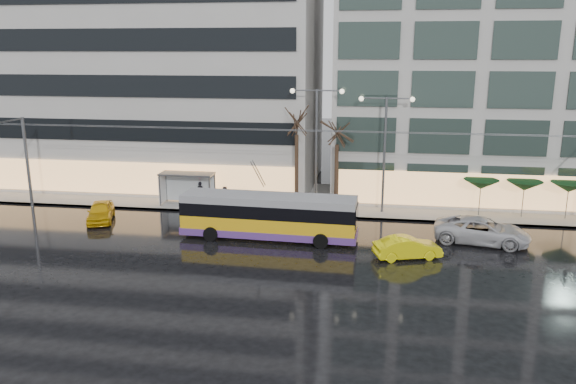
% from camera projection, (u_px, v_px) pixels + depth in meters
% --- Properties ---
extents(ground, '(140.00, 140.00, 0.00)m').
position_uv_depth(ground, '(262.00, 260.00, 32.74)').
color(ground, black).
rests_on(ground, ground).
extents(sidewalk, '(80.00, 10.00, 0.15)m').
position_uv_depth(sidewalk, '(320.00, 199.00, 45.84)').
color(sidewalk, gray).
rests_on(sidewalk, ground).
extents(kerb, '(80.00, 0.10, 0.15)m').
position_uv_depth(kerb, '(313.00, 216.00, 41.10)').
color(kerb, slate).
rests_on(kerb, ground).
extents(building_left, '(34.00, 14.00, 22.00)m').
position_uv_depth(building_left, '(128.00, 58.00, 50.55)').
color(building_left, '#A9A6A1').
rests_on(building_left, sidewalk).
extents(building_right, '(32.00, 14.00, 25.00)m').
position_uv_depth(building_right, '(539.00, 40.00, 45.02)').
color(building_right, '#A9A6A1').
rests_on(building_right, sidewalk).
extents(trolleybus, '(11.40, 4.61, 5.25)m').
position_uv_depth(trolleybus, '(269.00, 218.00, 36.10)').
color(trolleybus, gold).
rests_on(trolleybus, ground).
extents(catenary, '(42.24, 5.12, 7.00)m').
position_uv_depth(catenary, '(298.00, 163.00, 39.15)').
color(catenary, '#595B60').
rests_on(catenary, ground).
extents(bus_shelter, '(4.20, 1.60, 2.51)m').
position_uv_depth(bus_shelter, '(183.00, 181.00, 43.73)').
color(bus_shelter, '#595B60').
rests_on(bus_shelter, sidewalk).
extents(street_lamp_near, '(3.96, 0.36, 9.03)m').
position_uv_depth(street_lamp_near, '(316.00, 132.00, 41.31)').
color(street_lamp_near, '#595B60').
rests_on(street_lamp_near, sidewalk).
extents(street_lamp_far, '(3.96, 0.36, 8.53)m').
position_uv_depth(street_lamp_far, '(385.00, 138.00, 40.64)').
color(street_lamp_far, '#595B60').
rests_on(street_lamp_far, sidewalk).
extents(tree_a, '(3.20, 3.20, 8.40)m').
position_uv_depth(tree_a, '(297.00, 117.00, 41.46)').
color(tree_a, black).
rests_on(tree_a, sidewalk).
extents(tree_b, '(3.20, 3.20, 7.70)m').
position_uv_depth(tree_b, '(337.00, 127.00, 41.37)').
color(tree_b, black).
rests_on(tree_b, sidewalk).
extents(parasol_a, '(2.50, 2.50, 2.65)m').
position_uv_depth(parasol_a, '(481.00, 184.00, 40.61)').
color(parasol_a, '#595B60').
rests_on(parasol_a, sidewalk).
extents(parasol_b, '(2.50, 2.50, 2.65)m').
position_uv_depth(parasol_b, '(524.00, 186.00, 40.17)').
color(parasol_b, '#595B60').
rests_on(parasol_b, sidewalk).
extents(parasol_c, '(2.50, 2.50, 2.65)m').
position_uv_depth(parasol_c, '(569.00, 187.00, 39.73)').
color(parasol_c, '#595B60').
rests_on(parasol_c, sidewalk).
extents(taxi_a, '(2.99, 4.47, 1.41)m').
position_uv_depth(taxi_a, '(101.00, 211.00, 40.03)').
color(taxi_a, '#D7A10B').
rests_on(taxi_a, ground).
extents(taxi_b, '(4.18, 2.54, 1.30)m').
position_uv_depth(taxi_b, '(407.00, 248.00, 32.90)').
color(taxi_b, yellow).
rests_on(taxi_b, ground).
extents(sedan_silver, '(6.25, 3.77, 1.62)m').
position_uv_depth(sedan_silver, '(482.00, 231.00, 35.43)').
color(sedan_silver, silver).
rests_on(sedan_silver, ground).
extents(pedestrian_a, '(1.11, 1.12, 2.19)m').
position_uv_depth(pedestrian_a, '(200.00, 185.00, 44.11)').
color(pedestrian_a, black).
rests_on(pedestrian_a, sidewalk).
extents(pedestrian_b, '(0.81, 0.65, 1.60)m').
position_uv_depth(pedestrian_b, '(226.00, 191.00, 44.84)').
color(pedestrian_b, black).
rests_on(pedestrian_b, sidewalk).
extents(pedestrian_c, '(1.15, 1.10, 2.11)m').
position_uv_depth(pedestrian_c, '(192.00, 186.00, 44.96)').
color(pedestrian_c, black).
rests_on(pedestrian_c, sidewalk).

